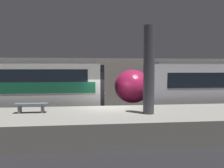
# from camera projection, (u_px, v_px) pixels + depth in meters

# --- Properties ---
(ground_plane) EXTENTS (120.00, 120.00, 0.00)m
(ground_plane) POSITION_uv_depth(u_px,v_px,m) (108.00, 124.00, 12.35)
(ground_plane) COLOR black
(platform) EXTENTS (40.00, 4.06, 1.07)m
(platform) POSITION_uv_depth(u_px,v_px,m) (112.00, 124.00, 10.30)
(platform) COLOR gray
(platform) RESTS_ON ground
(station_rear_barrier) EXTENTS (50.00, 0.15, 4.04)m
(station_rear_barrier) POSITION_uv_depth(u_px,v_px,m) (101.00, 82.00, 18.69)
(station_rear_barrier) COLOR #B2AD9E
(station_rear_barrier) RESTS_ON ground
(support_pillar_near) EXTENTS (0.50, 0.50, 4.04)m
(support_pillar_near) POSITION_uv_depth(u_px,v_px,m) (149.00, 70.00, 9.99)
(support_pillar_near) COLOR #47474C
(support_pillar_near) RESTS_ON platform
(platform_bench) EXTENTS (1.50, 0.40, 0.45)m
(platform_bench) POSITION_uv_depth(u_px,v_px,m) (31.00, 106.00, 10.29)
(platform_bench) COLOR slate
(platform_bench) RESTS_ON platform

